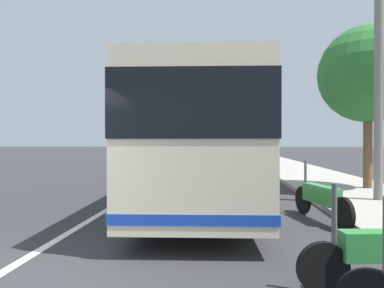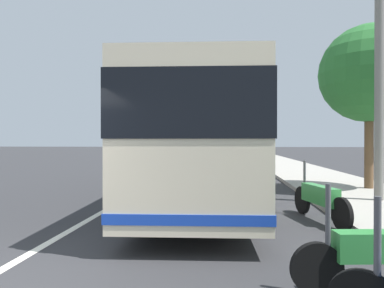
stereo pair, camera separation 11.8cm
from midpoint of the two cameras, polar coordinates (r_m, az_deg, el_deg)
name	(u,v)px [view 2 (the right image)]	position (r m, az deg, el deg)	size (l,w,h in m)	color
sidewalk_curb	(338,186)	(14.29, 22.88, -6.26)	(110.00, 3.60, 0.14)	#9E998E
lane_divider_line	(149,185)	(13.95, -6.77, -6.67)	(110.00, 0.16, 0.01)	silver
coach_bus	(199,138)	(11.09, 1.44, 0.93)	(12.42, 3.10, 3.14)	beige
motorcycle_mid_row	(320,199)	(8.12, 20.50, -8.35)	(2.25, 0.64, 1.27)	black
car_oncoming	(222,151)	(36.25, 5.09, -1.22)	(4.66, 2.00, 1.47)	gold
car_far_distant	(220,149)	(43.54, 4.60, -0.88)	(4.59, 1.95, 1.58)	silver
car_behind_bus	(219,148)	(49.84, 4.47, -0.72)	(4.70, 1.97, 1.58)	red
car_ahead_same_lane	(183,149)	(45.04, -1.36, -0.89)	(4.62, 1.89, 1.49)	black
roadside_tree_mid_block	(369,74)	(13.51, 27.16, 10.13)	(3.30, 3.30, 5.68)	brown
utility_pole	(379,43)	(11.06, 28.52, 14.25)	(0.23, 0.23, 8.75)	slate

